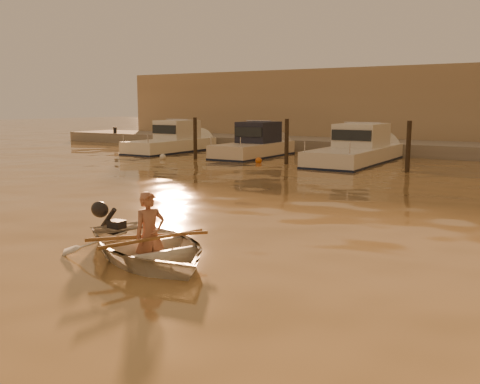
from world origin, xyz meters
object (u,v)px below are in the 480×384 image
Objects in this scene: moored_boat_1 at (253,144)px; waterfront_building at (470,108)px; dinghy at (148,247)px; moored_boat_0 at (171,141)px; moored_boat_2 at (356,149)px; person at (150,235)px.

waterfront_building is at bearing 52.37° from moored_boat_1.
moored_boat_1 is at bearing 49.35° from dinghy.
waterfront_building reaches higher than moored_boat_1.
moored_boat_1 is (5.33, 0.00, 0.00)m from moored_boat_0.
moored_boat_2 reaches higher than dinghy.
moored_boat_2 is (-2.33, 16.75, 0.18)m from person.
dinghy is 0.41× the size of moored_boat_2.
person is at bearing -82.07° from moored_boat_2.
person is 0.24× the size of moored_boat_1.
moored_boat_1 is 14.00m from waterfront_building.
moored_boat_0 is at bearing 62.72° from person.
dinghy is 0.07× the size of waterfront_building.
moored_boat_0 and moored_boat_2 have the same top height.
dinghy is 16.87m from moored_boat_2.
moored_boat_1 is at bearing -127.63° from waterfront_building.
waterfront_building is (8.48, 11.00, 1.77)m from moored_boat_1.
person is 0.19× the size of moored_boat_2.
dinghy is 2.22× the size of person.
moored_boat_0 is 0.85× the size of moored_boat_2.
dinghy is 0.54× the size of moored_boat_1.
moored_boat_1 is 0.77× the size of moored_boat_2.
moored_boat_1 is at bearing 49.56° from person.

